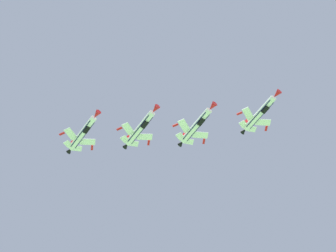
# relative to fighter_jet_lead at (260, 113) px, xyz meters

# --- Properties ---
(fighter_jet_lead) EXTENTS (10.44, 15.89, 4.38)m
(fighter_jet_lead) POSITION_rel_fighter_jet_lead_xyz_m (0.00, 0.00, 0.00)
(fighter_jet_lead) COLOR white
(fighter_jet_left_wing) EXTENTS (10.47, 15.89, 4.36)m
(fighter_jet_left_wing) POSITION_rel_fighter_jet_lead_xyz_m (-14.86, 8.72, -3.16)
(fighter_jet_left_wing) COLOR white
(fighter_jet_right_wing) EXTENTS (10.41, 15.89, 4.39)m
(fighter_jet_right_wing) POSITION_rel_fighter_jet_lead_xyz_m (-28.09, 15.69, -2.80)
(fighter_jet_right_wing) COLOR white
(fighter_jet_left_outer) EXTENTS (10.42, 15.89, 4.39)m
(fighter_jet_left_outer) POSITION_rel_fighter_jet_lead_xyz_m (-41.40, 24.33, -1.43)
(fighter_jet_left_outer) COLOR white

